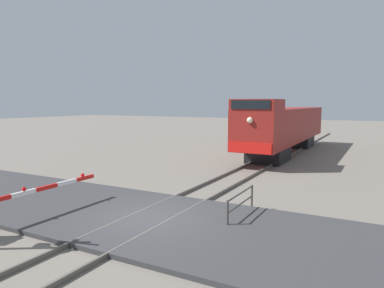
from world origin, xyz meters
TOP-DOWN VIEW (x-y plane):
  - ground_plane at (0.00, 0.00)m, footprint 160.00×160.00m
  - rail_track_left at (-0.72, 0.00)m, footprint 0.08×80.00m
  - rail_track_right at (0.72, 0.00)m, footprint 0.08×80.00m
  - road_surface at (0.00, 0.00)m, footprint 36.00×5.86m
  - locomotive at (0.00, 18.67)m, footprint 2.81×17.57m
  - guard_railing at (2.64, 1.80)m, footprint 0.08×2.47m

SIDE VIEW (x-z plane):
  - ground_plane at x=0.00m, z-range 0.00..0.00m
  - road_surface at x=0.00m, z-range 0.00..0.14m
  - rail_track_left at x=-0.72m, z-range 0.00..0.15m
  - rail_track_right at x=0.72m, z-range 0.00..0.15m
  - guard_railing at x=2.64m, z-range 0.14..1.09m
  - locomotive at x=0.00m, z-range 0.05..4.32m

